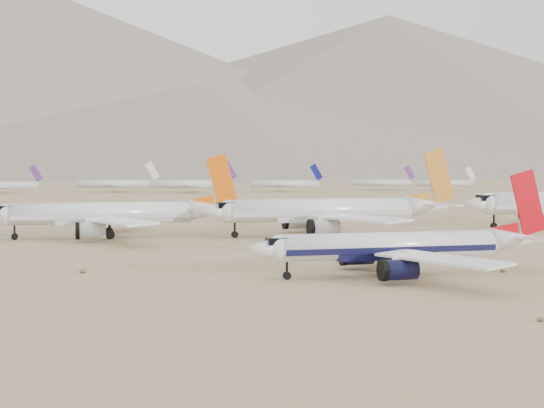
# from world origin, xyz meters

# --- Properties ---
(ground) EXTENTS (7000.00, 7000.00, 0.00)m
(ground) POSITION_xyz_m (0.00, 0.00, 0.00)
(ground) COLOR #988058
(ground) RESTS_ON ground
(main_airliner) EXTENTS (39.33, 38.42, 13.88)m
(main_airliner) POSITION_xyz_m (10.09, 2.36, 3.82)
(main_airliner) COLOR white
(main_airliner) RESTS_ON ground
(row2_gold_tail) EXTENTS (50.80, 49.69, 18.09)m
(row2_gold_tail) POSITION_xyz_m (18.57, 56.99, 5.06)
(row2_gold_tail) COLOR white
(row2_gold_tail) RESTS_ON ground
(row2_orange_tail) EXTENTS (46.90, 45.88, 16.73)m
(row2_orange_tail) POSITION_xyz_m (-24.76, 63.42, 4.69)
(row2_orange_tail) COLOR white
(row2_orange_tail) RESTS_ON ground
(distant_storage_row) EXTENTS (461.30, 60.16, 14.26)m
(distant_storage_row) POSITION_xyz_m (-54.16, 304.79, 4.35)
(distant_storage_row) COLOR silver
(distant_storage_row) RESTS_ON ground
(mountain_range) EXTENTS (7354.00, 3024.00, 470.00)m
(mountain_range) POSITION_xyz_m (70.18, 1648.01, 190.32)
(mountain_range) COLOR slate
(mountain_range) RESTS_ON ground
(foothills) EXTENTS (4637.50, 1395.00, 155.00)m
(foothills) POSITION_xyz_m (526.68, 1100.00, 67.15)
(foothills) COLOR slate
(foothills) RESTS_ON ground
(desert_scrub) EXTENTS (233.60, 121.67, 0.63)m
(desert_scrub) POSITION_xyz_m (-20.73, -21.89, 0.28)
(desert_scrub) COLOR brown
(desert_scrub) RESTS_ON ground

